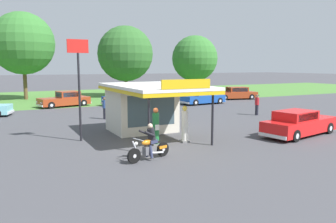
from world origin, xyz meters
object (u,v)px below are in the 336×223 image
object	(u,v)px
parked_car_back_row_far_right	(65,100)
roadside_pole_sign	(79,73)
parked_car_back_row_right	(236,94)
gas_pump_offside	(185,126)
gas_pump_nearside	(156,128)
featured_classic_sedan	(299,124)
parked_car_back_row_left	(126,98)
bystander_leaning_by_kiosk	(257,104)
bystander_chatting_near_pumps	(105,108)
parked_car_back_row_far_left	(203,98)
motorcycle_with_rider	(150,145)

from	to	relation	value
parked_car_back_row_far_right	roadside_pole_sign	bearing A→B (deg)	-96.79
parked_car_back_row_right	gas_pump_offside	bearing A→B (deg)	-134.61
roadside_pole_sign	gas_pump_nearside	bearing A→B (deg)	-41.34
parked_car_back_row_right	roadside_pole_sign	xyz separation A→B (m)	(-21.79, -14.37, 2.94)
featured_classic_sedan	parked_car_back_row_left	world-z (taller)	parked_car_back_row_left
gas_pump_offside	parked_car_back_row_left	size ratio (longest dim) A/B	0.37
gas_pump_nearside	gas_pump_offside	size ratio (longest dim) A/B	1.00
bystander_leaning_by_kiosk	parked_car_back_row_far_right	bearing A→B (deg)	134.61
parked_car_back_row_left	parked_car_back_row_far_right	bearing A→B (deg)	166.93
bystander_chatting_near_pumps	roadside_pole_sign	distance (m)	7.92
featured_classic_sedan	parked_car_back_row_far_left	xyz separation A→B (m)	(3.75, 16.18, -0.02)
gas_pump_offside	roadside_pole_sign	world-z (taller)	roadside_pole_sign
bystander_chatting_near_pumps	gas_pump_offside	bearing A→B (deg)	-80.40
featured_classic_sedan	parked_car_back_row_far_left	size ratio (longest dim) A/B	1.14
motorcycle_with_rider	gas_pump_offside	bearing A→B (deg)	36.38
motorcycle_with_rider	bystander_leaning_by_kiosk	distance (m)	15.41
gas_pump_nearside	parked_car_back_row_left	xyz separation A→B (m)	(4.75, 17.70, -0.18)
featured_classic_sedan	parked_car_back_row_left	xyz separation A→B (m)	(-3.74, 19.20, 0.02)
featured_classic_sedan	bystander_chatting_near_pumps	bearing A→B (deg)	127.46
motorcycle_with_rider	roadside_pole_sign	bearing A→B (deg)	110.49
bystander_leaning_by_kiosk	bystander_chatting_near_pumps	world-z (taller)	bystander_leaning_by_kiosk
gas_pump_nearside	parked_car_back_row_right	xyz separation A→B (m)	(18.62, 17.17, -0.20)
bystander_leaning_by_kiosk	parked_car_back_row_far_left	bearing A→B (deg)	87.43
gas_pump_nearside	parked_car_back_row_left	distance (m)	18.33
motorcycle_with_rider	parked_car_back_row_far_left	world-z (taller)	motorcycle_with_rider
parked_car_back_row_left	bystander_leaning_by_kiosk	world-z (taller)	bystander_leaning_by_kiosk
featured_classic_sedan	bystander_leaning_by_kiosk	xyz separation A→B (m)	(3.35, 7.34, 0.21)
motorcycle_with_rider	bystander_chatting_near_pumps	distance (m)	11.75
gas_pump_nearside	parked_car_back_row_left	world-z (taller)	gas_pump_nearside
parked_car_back_row_right	bystander_leaning_by_kiosk	world-z (taller)	bystander_leaning_by_kiosk
featured_classic_sedan	parked_car_back_row_far_right	world-z (taller)	parked_car_back_row_far_right
parked_car_back_row_left	roadside_pole_sign	size ratio (longest dim) A/B	0.96
parked_car_back_row_far_right	bystander_leaning_by_kiosk	size ratio (longest dim) A/B	3.19
gas_pump_nearside	roadside_pole_sign	world-z (taller)	roadside_pole_sign
gas_pump_offside	parked_car_back_row_right	distance (m)	24.11
motorcycle_with_rider	parked_car_back_row_right	xyz separation A→B (m)	(19.92, 19.37, 0.03)
gas_pump_nearside	roadside_pole_sign	bearing A→B (deg)	138.66
featured_classic_sedan	parked_car_back_row_far_right	xyz separation A→B (m)	(-9.71, 20.58, -0.01)
roadside_pole_sign	motorcycle_with_rider	bearing A→B (deg)	-69.51
gas_pump_nearside	parked_car_back_row_far_left	distance (m)	19.11
bystander_chatting_near_pumps	parked_car_back_row_far_right	bearing A→B (deg)	97.78
parked_car_back_row_left	motorcycle_with_rider	bearing A→B (deg)	-106.91
gas_pump_offside	parked_car_back_row_far_left	distance (m)	18.08
parked_car_back_row_far_left	roadside_pole_sign	world-z (taller)	roadside_pole_sign
roadside_pole_sign	bystander_chatting_near_pumps	bearing A→B (deg)	64.01
featured_classic_sedan	motorcycle_with_rider	bearing A→B (deg)	-175.87
bystander_leaning_by_kiosk	bystander_chatting_near_pumps	bearing A→B (deg)	162.85
gas_pump_nearside	parked_car_back_row_right	world-z (taller)	gas_pump_nearside
bystander_chatting_near_pumps	bystander_leaning_by_kiosk	bearing A→B (deg)	-17.15
motorcycle_with_rider	parked_car_back_row_far_right	size ratio (longest dim) A/B	0.41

